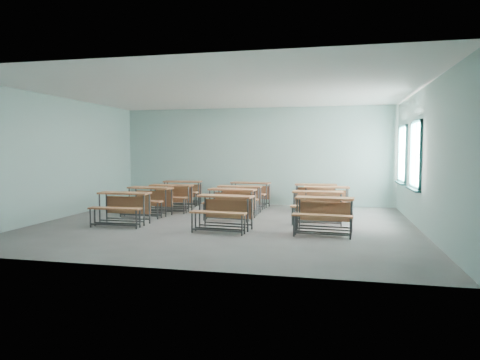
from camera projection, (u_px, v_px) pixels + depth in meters
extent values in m
cube|color=slate|center=(225.00, 225.00, 10.42)|extent=(9.00, 8.00, 0.02)
cube|color=white|center=(225.00, 91.00, 10.20)|extent=(9.00, 8.00, 0.02)
cube|color=#9BC2BB|center=(255.00, 156.00, 14.21)|extent=(9.00, 0.02, 3.20)
cube|color=#9BC2BB|center=(158.00, 164.00, 6.40)|extent=(9.00, 0.02, 3.20)
cube|color=#9BC2BB|center=(59.00, 158.00, 11.28)|extent=(0.02, 8.00, 3.20)
cube|color=#9BC2BB|center=(424.00, 159.00, 9.34)|extent=(0.02, 8.00, 3.20)
cube|color=#194648|center=(402.00, 181.00, 12.12)|extent=(0.06, 1.20, 0.06)
cube|color=#194648|center=(403.00, 126.00, 12.01)|extent=(0.06, 1.20, 0.06)
cube|color=#194648|center=(406.00, 154.00, 11.51)|extent=(0.06, 0.06, 1.60)
cube|color=#194648|center=(400.00, 154.00, 12.62)|extent=(0.06, 0.06, 1.60)
cube|color=#194648|center=(403.00, 154.00, 12.07)|extent=(0.04, 0.04, 1.48)
cube|color=#194648|center=(403.00, 154.00, 12.07)|extent=(0.04, 1.08, 0.04)
cube|color=#194648|center=(400.00, 183.00, 12.14)|extent=(0.14, 1.28, 0.04)
cube|color=white|center=(404.00, 154.00, 12.06)|extent=(0.01, 1.08, 1.48)
cube|color=#194648|center=(415.00, 187.00, 10.17)|extent=(0.06, 1.20, 0.06)
cube|color=#194648|center=(417.00, 122.00, 10.07)|extent=(0.06, 1.20, 0.06)
cube|color=#194648|center=(420.00, 155.00, 9.57)|extent=(0.06, 0.06, 1.60)
cube|color=#194648|center=(411.00, 154.00, 10.68)|extent=(0.06, 0.06, 1.60)
cube|color=#194648|center=(416.00, 154.00, 10.12)|extent=(0.04, 0.04, 1.48)
cube|color=#194648|center=(416.00, 154.00, 10.12)|extent=(0.04, 1.08, 0.04)
cube|color=#194648|center=(413.00, 189.00, 10.19)|extent=(0.14, 1.28, 0.04)
cube|color=white|center=(417.00, 154.00, 10.11)|extent=(0.01, 1.08, 1.48)
cube|color=#9D5C39|center=(124.00, 193.00, 10.39)|extent=(1.26, 0.45, 0.04)
cube|color=#9D5C39|center=(128.00, 205.00, 10.60)|extent=(1.19, 0.05, 0.43)
cylinder|color=#3B3E41|center=(100.00, 209.00, 10.37)|extent=(0.04, 0.04, 0.74)
cylinder|color=#3B3E41|center=(144.00, 211.00, 10.15)|extent=(0.04, 0.04, 0.74)
cylinder|color=#3B3E41|center=(107.00, 207.00, 10.69)|extent=(0.04, 0.04, 0.74)
cylinder|color=#3B3E41|center=(150.00, 209.00, 10.48)|extent=(0.04, 0.04, 0.74)
cube|color=#3B3E41|center=(122.00, 221.00, 10.28)|extent=(1.14, 0.06, 0.03)
cube|color=#3B3E41|center=(128.00, 219.00, 10.60)|extent=(1.14, 0.06, 0.03)
cube|color=#9D5C39|center=(115.00, 208.00, 9.93)|extent=(1.25, 0.29, 0.04)
cylinder|color=#3B3E41|center=(90.00, 218.00, 9.96)|extent=(0.04, 0.04, 0.43)
cylinder|color=#3B3E41|center=(136.00, 220.00, 9.74)|extent=(0.04, 0.04, 0.43)
cylinder|color=#3B3E41|center=(95.00, 217.00, 10.15)|extent=(0.04, 0.04, 0.43)
cylinder|color=#3B3E41|center=(140.00, 218.00, 9.93)|extent=(0.04, 0.04, 0.43)
cube|color=#3B3E41|center=(113.00, 225.00, 9.86)|extent=(1.14, 0.06, 0.03)
cube|color=#3B3E41|center=(117.00, 223.00, 10.05)|extent=(1.14, 0.06, 0.03)
cube|color=#9D5C39|center=(226.00, 196.00, 9.69)|extent=(1.28, 0.52, 0.04)
cube|color=#9D5C39|center=(228.00, 209.00, 9.90)|extent=(1.18, 0.12, 0.43)
cylinder|color=#3B3E41|center=(200.00, 213.00, 9.73)|extent=(0.04, 0.04, 0.74)
cylinder|color=#3B3E41|center=(248.00, 215.00, 9.39)|extent=(0.04, 0.04, 0.74)
cylinder|color=#3B3E41|center=(205.00, 211.00, 10.05)|extent=(0.04, 0.04, 0.74)
cylinder|color=#3B3E41|center=(252.00, 213.00, 9.70)|extent=(0.04, 0.04, 0.74)
cube|color=#3B3E41|center=(223.00, 226.00, 9.58)|extent=(1.14, 0.13, 0.03)
cube|color=#3B3E41|center=(228.00, 224.00, 9.89)|extent=(1.14, 0.13, 0.03)
cube|color=#9D5C39|center=(218.00, 213.00, 9.24)|extent=(1.27, 0.37, 0.04)
cylinder|color=#3B3E41|center=(192.00, 223.00, 9.33)|extent=(0.04, 0.04, 0.43)
cylinder|color=#3B3E41|center=(242.00, 226.00, 8.99)|extent=(0.04, 0.04, 0.43)
cylinder|color=#3B3E41|center=(196.00, 221.00, 9.52)|extent=(0.04, 0.04, 0.43)
cylinder|color=#3B3E41|center=(245.00, 224.00, 9.18)|extent=(0.04, 0.04, 0.43)
cube|color=#3B3E41|center=(217.00, 230.00, 9.17)|extent=(1.14, 0.13, 0.03)
cube|color=#3B3E41|center=(220.00, 229.00, 9.36)|extent=(1.14, 0.13, 0.03)
cube|color=#9D5C39|center=(325.00, 198.00, 9.29)|extent=(1.27, 0.50, 0.04)
cube|color=#9D5C39|center=(325.00, 211.00, 9.50)|extent=(1.18, 0.11, 0.43)
cylinder|color=#3B3E41|center=(297.00, 216.00, 9.32)|extent=(0.04, 0.04, 0.74)
cylinder|color=#3B3E41|center=(351.00, 218.00, 9.00)|extent=(0.04, 0.04, 0.74)
cylinder|color=#3B3E41|center=(299.00, 214.00, 9.64)|extent=(0.04, 0.04, 0.74)
cylinder|color=#3B3E41|center=(352.00, 216.00, 9.32)|extent=(0.04, 0.04, 0.74)
cube|color=#3B3E41|center=(324.00, 229.00, 9.18)|extent=(1.14, 0.11, 0.03)
cube|color=#3B3E41|center=(325.00, 227.00, 9.50)|extent=(1.14, 0.11, 0.03)
cube|color=#9D5C39|center=(322.00, 216.00, 8.84)|extent=(1.26, 0.35, 0.04)
cylinder|color=#3B3E41|center=(294.00, 226.00, 8.92)|extent=(0.04, 0.04, 0.43)
cylinder|color=#3B3E41|center=(350.00, 229.00, 8.60)|extent=(0.04, 0.04, 0.43)
cylinder|color=#3B3E41|center=(295.00, 225.00, 9.11)|extent=(0.04, 0.04, 0.43)
cylinder|color=#3B3E41|center=(351.00, 227.00, 8.78)|extent=(0.04, 0.04, 0.43)
cube|color=#3B3E41|center=(322.00, 234.00, 8.77)|extent=(1.14, 0.11, 0.03)
cube|color=#3B3E41|center=(322.00, 232.00, 8.96)|extent=(1.14, 0.11, 0.03)
cube|color=#9D5C39|center=(150.00, 188.00, 11.84)|extent=(1.29, 0.56, 0.04)
cube|color=#9D5C39|center=(154.00, 198.00, 12.05)|extent=(1.18, 0.16, 0.43)
cylinder|color=#3B3E41|center=(129.00, 202.00, 11.90)|extent=(0.04, 0.04, 0.74)
cylinder|color=#3B3E41|center=(166.00, 203.00, 11.53)|extent=(0.04, 0.04, 0.74)
cylinder|color=#3B3E41|center=(136.00, 200.00, 12.22)|extent=(0.04, 0.04, 0.74)
cylinder|color=#3B3E41|center=(172.00, 202.00, 11.84)|extent=(0.04, 0.04, 0.74)
cube|color=#3B3E41|center=(147.00, 212.00, 11.73)|extent=(1.14, 0.17, 0.03)
cube|color=#3B3E41|center=(154.00, 210.00, 12.05)|extent=(1.14, 0.17, 0.03)
cube|color=#9D5C39|center=(141.00, 201.00, 11.40)|extent=(1.27, 0.41, 0.04)
cylinder|color=#3B3E41|center=(120.00, 209.00, 11.51)|extent=(0.04, 0.04, 0.43)
cylinder|color=#3B3E41|center=(158.00, 211.00, 11.13)|extent=(0.04, 0.04, 0.43)
cylinder|color=#3B3E41|center=(125.00, 208.00, 11.70)|extent=(0.04, 0.04, 0.43)
cylinder|color=#3B3E41|center=(161.00, 210.00, 11.32)|extent=(0.04, 0.04, 0.43)
cube|color=#3B3E41|center=(139.00, 215.00, 11.33)|extent=(1.14, 0.17, 0.03)
cube|color=#3B3E41|center=(143.00, 214.00, 11.51)|extent=(1.14, 0.17, 0.03)
cube|color=#9D5C39|center=(232.00, 190.00, 11.31)|extent=(1.28, 0.52, 0.04)
cube|color=#9D5C39|center=(234.00, 201.00, 11.51)|extent=(1.18, 0.12, 0.43)
cylinder|color=#3B3E41|center=(210.00, 204.00, 11.34)|extent=(0.04, 0.04, 0.74)
cylinder|color=#3B3E41|center=(251.00, 206.00, 11.01)|extent=(0.04, 0.04, 0.74)
cylinder|color=#3B3E41|center=(214.00, 203.00, 11.66)|extent=(0.04, 0.04, 0.74)
cylinder|color=#3B3E41|center=(255.00, 204.00, 11.32)|extent=(0.04, 0.04, 0.74)
cube|color=#3B3E41|center=(230.00, 215.00, 11.19)|extent=(1.14, 0.13, 0.03)
cube|color=#3B3E41|center=(234.00, 213.00, 11.51)|extent=(1.14, 0.13, 0.03)
cube|color=#9D5C39|center=(226.00, 203.00, 10.85)|extent=(1.27, 0.36, 0.04)
cylinder|color=#3B3E41|center=(204.00, 212.00, 10.94)|extent=(0.04, 0.04, 0.43)
cylinder|color=#3B3E41|center=(247.00, 214.00, 10.60)|extent=(0.04, 0.04, 0.43)
cylinder|color=#3B3E41|center=(207.00, 211.00, 11.13)|extent=(0.04, 0.04, 0.43)
cylinder|color=#3B3E41|center=(249.00, 213.00, 10.79)|extent=(0.04, 0.04, 0.43)
cube|color=#3B3E41|center=(225.00, 218.00, 10.78)|extent=(1.14, 0.13, 0.03)
cube|color=#3B3E41|center=(227.00, 217.00, 10.97)|extent=(1.14, 0.13, 0.03)
cube|color=#9D5C39|center=(318.00, 192.00, 10.67)|extent=(1.25, 0.42, 0.04)
cube|color=#9D5C39|center=(318.00, 204.00, 10.88)|extent=(1.19, 0.03, 0.43)
cylinder|color=#3B3E41|center=(294.00, 208.00, 10.66)|extent=(0.04, 0.04, 0.74)
cylinder|color=#3B3E41|center=(341.00, 209.00, 10.42)|extent=(0.04, 0.04, 0.74)
cylinder|color=#3B3E41|center=(295.00, 206.00, 10.98)|extent=(0.04, 0.04, 0.74)
cylinder|color=#3B3E41|center=(341.00, 207.00, 10.74)|extent=(0.04, 0.04, 0.74)
cube|color=#3B3E41|center=(317.00, 219.00, 10.56)|extent=(1.14, 0.04, 0.03)
cube|color=#3B3E41|center=(318.00, 217.00, 10.88)|extent=(1.14, 0.04, 0.03)
cube|color=#9D5C39|center=(317.00, 207.00, 10.21)|extent=(1.25, 0.26, 0.04)
cylinder|color=#3B3E41|center=(292.00, 216.00, 10.25)|extent=(0.04, 0.04, 0.43)
cylinder|color=#3B3E41|center=(341.00, 218.00, 10.01)|extent=(0.04, 0.04, 0.43)
cylinder|color=#3B3E41|center=(293.00, 215.00, 10.44)|extent=(0.04, 0.04, 0.43)
cylinder|color=#3B3E41|center=(341.00, 217.00, 10.20)|extent=(0.04, 0.04, 0.43)
cube|color=#3B3E41|center=(316.00, 223.00, 10.14)|extent=(1.14, 0.04, 0.03)
cube|color=#3B3E41|center=(317.00, 221.00, 10.33)|extent=(1.14, 0.04, 0.03)
cube|color=#9D5C39|center=(171.00, 185.00, 12.68)|extent=(1.26, 0.47, 0.04)
cube|color=#9D5C39|center=(174.00, 195.00, 12.89)|extent=(1.19, 0.07, 0.43)
cylinder|color=#3B3E41|center=(151.00, 199.00, 12.64)|extent=(0.04, 0.04, 0.74)
cylinder|color=#3B3E41|center=(188.00, 199.00, 12.44)|extent=(0.04, 0.04, 0.74)
cylinder|color=#3B3E41|center=(155.00, 197.00, 12.97)|extent=(0.04, 0.04, 0.74)
cylinder|color=#3B3E41|center=(192.00, 198.00, 12.77)|extent=(0.04, 0.04, 0.74)
cube|color=#3B3E41|center=(170.00, 208.00, 12.56)|extent=(1.14, 0.08, 0.03)
cube|color=#3B3E41|center=(173.00, 207.00, 12.89)|extent=(1.14, 0.08, 0.03)
cube|color=#9D5C39|center=(166.00, 198.00, 12.21)|extent=(1.26, 0.31, 0.04)
cylinder|color=#3B3E41|center=(146.00, 206.00, 12.23)|extent=(0.04, 0.04, 0.43)
cylinder|color=#3B3E41|center=(184.00, 207.00, 12.03)|extent=(0.04, 0.04, 0.43)
cylinder|color=#3B3E41|center=(148.00, 205.00, 12.42)|extent=(0.04, 0.04, 0.43)
cylinder|color=#3B3E41|center=(186.00, 206.00, 12.22)|extent=(0.04, 0.04, 0.43)
cube|color=#3B3E41|center=(165.00, 211.00, 12.14)|extent=(1.14, 0.08, 0.03)
cube|color=#3B3E41|center=(167.00, 210.00, 12.33)|extent=(1.14, 0.08, 0.03)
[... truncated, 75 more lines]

